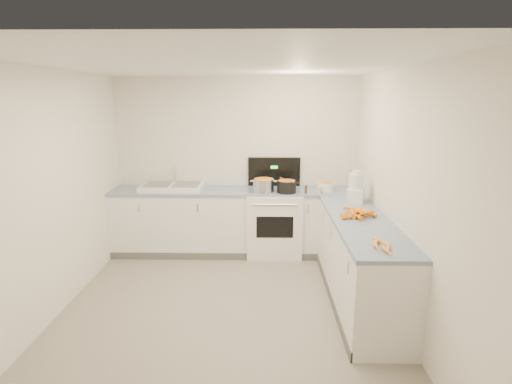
{
  "coord_description": "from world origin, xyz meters",
  "views": [
    {
      "loc": [
        0.39,
        -3.79,
        2.22
      ],
      "look_at": [
        0.3,
        1.1,
        1.05
      ],
      "focal_mm": 28.0,
      "sensor_mm": 36.0,
      "label": 1
    }
  ],
  "objects_px": {
    "stove": "(274,222)",
    "mixing_bowl": "(325,187)",
    "steel_pot": "(264,186)",
    "sink": "(172,187)",
    "extract_bottle": "(306,190)",
    "spice_jar": "(320,190)",
    "food_processor": "(356,189)",
    "black_pot": "(287,187)"
  },
  "relations": [
    {
      "from": "spice_jar",
      "to": "black_pot",
      "type": "bearing_deg",
      "value": 177.23
    },
    {
      "from": "stove",
      "to": "mixing_bowl",
      "type": "xyz_separation_m",
      "value": [
        0.71,
        -0.02,
        0.52
      ]
    },
    {
      "from": "sink",
      "to": "extract_bottle",
      "type": "relative_size",
      "value": 9.19
    },
    {
      "from": "black_pot",
      "to": "food_processor",
      "type": "distance_m",
      "value": 0.97
    },
    {
      "from": "mixing_bowl",
      "to": "food_processor",
      "type": "relative_size",
      "value": 0.61
    },
    {
      "from": "mixing_bowl",
      "to": "food_processor",
      "type": "xyz_separation_m",
      "value": [
        0.28,
        -0.63,
        0.12
      ]
    },
    {
      "from": "extract_bottle",
      "to": "food_processor",
      "type": "height_order",
      "value": "food_processor"
    },
    {
      "from": "stove",
      "to": "spice_jar",
      "type": "height_order",
      "value": "stove"
    },
    {
      "from": "black_pot",
      "to": "food_processor",
      "type": "relative_size",
      "value": 0.65
    },
    {
      "from": "black_pot",
      "to": "extract_bottle",
      "type": "height_order",
      "value": "black_pot"
    },
    {
      "from": "stove",
      "to": "extract_bottle",
      "type": "distance_m",
      "value": 0.69
    },
    {
      "from": "stove",
      "to": "black_pot",
      "type": "bearing_deg",
      "value": -42.59
    },
    {
      "from": "mixing_bowl",
      "to": "extract_bottle",
      "type": "distance_m",
      "value": 0.35
    },
    {
      "from": "stove",
      "to": "mixing_bowl",
      "type": "distance_m",
      "value": 0.88
    },
    {
      "from": "black_pot",
      "to": "food_processor",
      "type": "xyz_separation_m",
      "value": [
        0.83,
        -0.5,
        0.1
      ]
    },
    {
      "from": "sink",
      "to": "spice_jar",
      "type": "distance_m",
      "value": 2.07
    },
    {
      "from": "sink",
      "to": "black_pot",
      "type": "xyz_separation_m",
      "value": [
        1.61,
        -0.16,
        0.04
      ]
    },
    {
      "from": "sink",
      "to": "food_processor",
      "type": "relative_size",
      "value": 2.15
    },
    {
      "from": "steel_pot",
      "to": "mixing_bowl",
      "type": "relative_size",
      "value": 1.16
    },
    {
      "from": "sink",
      "to": "mixing_bowl",
      "type": "distance_m",
      "value": 2.16
    },
    {
      "from": "stove",
      "to": "sink",
      "type": "distance_m",
      "value": 1.54
    },
    {
      "from": "spice_jar",
      "to": "extract_bottle",
      "type": "bearing_deg",
      "value": -169.3
    },
    {
      "from": "mixing_bowl",
      "to": "black_pot",
      "type": "bearing_deg",
      "value": -166.79
    },
    {
      "from": "food_processor",
      "to": "black_pot",
      "type": "bearing_deg",
      "value": 148.82
    },
    {
      "from": "stove",
      "to": "sink",
      "type": "relative_size",
      "value": 1.58
    },
    {
      "from": "steel_pot",
      "to": "extract_bottle",
      "type": "relative_size",
      "value": 3.03
    },
    {
      "from": "mixing_bowl",
      "to": "stove",
      "type": "bearing_deg",
      "value": 178.47
    },
    {
      "from": "stove",
      "to": "black_pot",
      "type": "xyz_separation_m",
      "value": [
        0.16,
        -0.15,
        0.54
      ]
    },
    {
      "from": "stove",
      "to": "black_pot",
      "type": "relative_size",
      "value": 5.22
    },
    {
      "from": "mixing_bowl",
      "to": "food_processor",
      "type": "height_order",
      "value": "food_processor"
    },
    {
      "from": "sink",
      "to": "food_processor",
      "type": "distance_m",
      "value": 2.53
    },
    {
      "from": "stove",
      "to": "extract_bottle",
      "type": "height_order",
      "value": "stove"
    },
    {
      "from": "stove",
      "to": "food_processor",
      "type": "xyz_separation_m",
      "value": [
        0.99,
        -0.65,
        0.64
      ]
    },
    {
      "from": "extract_bottle",
      "to": "steel_pot",
      "type": "bearing_deg",
      "value": 173.83
    },
    {
      "from": "steel_pot",
      "to": "sink",
      "type": "bearing_deg",
      "value": 172.97
    },
    {
      "from": "steel_pot",
      "to": "spice_jar",
      "type": "distance_m",
      "value": 0.77
    },
    {
      "from": "stove",
      "to": "black_pot",
      "type": "distance_m",
      "value": 0.58
    },
    {
      "from": "spice_jar",
      "to": "food_processor",
      "type": "distance_m",
      "value": 0.62
    },
    {
      "from": "stove",
      "to": "steel_pot",
      "type": "xyz_separation_m",
      "value": [
        -0.15,
        -0.14,
        0.55
      ]
    },
    {
      "from": "mixing_bowl",
      "to": "spice_jar",
      "type": "xyz_separation_m",
      "value": [
        -0.1,
        -0.15,
        -0.02
      ]
    },
    {
      "from": "stove",
      "to": "spice_jar",
      "type": "distance_m",
      "value": 0.81
    },
    {
      "from": "stove",
      "to": "mixing_bowl",
      "type": "relative_size",
      "value": 5.55
    }
  ]
}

